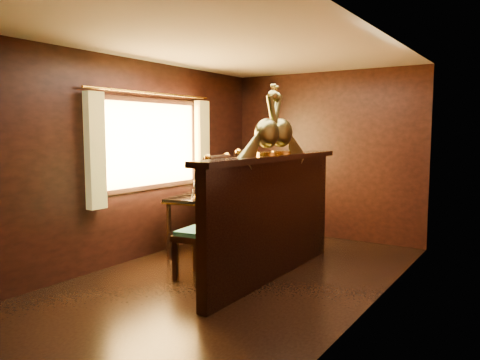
# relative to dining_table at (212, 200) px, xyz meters

# --- Properties ---
(ground) EXTENTS (5.00, 5.00, 0.00)m
(ground) POSITION_rel_dining_table_xyz_m (0.94, -0.87, -0.70)
(ground) COLOR black
(ground) RESTS_ON ground
(room_shell) EXTENTS (3.04, 5.04, 2.52)m
(room_shell) POSITION_rel_dining_table_xyz_m (0.86, -0.85, 0.88)
(room_shell) COLOR black
(room_shell) RESTS_ON ground
(partition) EXTENTS (0.26, 2.70, 1.36)m
(partition) POSITION_rel_dining_table_xyz_m (1.26, -0.57, 0.01)
(partition) COLOR black
(partition) RESTS_ON ground
(dining_table) EXTENTS (1.04, 1.44, 0.97)m
(dining_table) POSITION_rel_dining_table_xyz_m (0.00, 0.00, 0.00)
(dining_table) COLOR black
(dining_table) RESTS_ON ground
(chair_left) EXTENTS (0.54, 0.57, 1.39)m
(chair_left) POSITION_rel_dining_table_xyz_m (0.75, -1.02, 0.02)
(chair_left) COLOR black
(chair_left) RESTS_ON ground
(chair_right) EXTENTS (0.60, 0.62, 1.42)m
(chair_right) POSITION_rel_dining_table_xyz_m (0.62, -0.30, 0.04)
(chair_right) COLOR black
(chair_right) RESTS_ON ground
(peacock_left) EXTENTS (0.23, 0.62, 0.74)m
(peacock_left) POSITION_rel_dining_table_xyz_m (1.27, -0.73, 1.03)
(peacock_left) COLOR #17462B
(peacock_left) RESTS_ON partition
(peacock_right) EXTENTS (0.24, 0.64, 0.76)m
(peacock_right) POSITION_rel_dining_table_xyz_m (1.27, -0.42, 1.04)
(peacock_right) COLOR #17462B
(peacock_right) RESTS_ON partition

